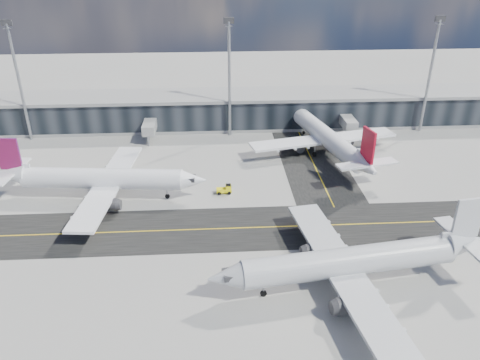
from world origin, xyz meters
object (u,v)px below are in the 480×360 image
at_px(airliner_af, 100,179).
at_px(airliner_redtail, 327,138).
at_px(baggage_tug, 225,189).
at_px(service_van, 344,148).
at_px(airliner_near, 353,261).

height_order(airliner_af, airliner_redtail, airliner_redtail).
bearing_deg(baggage_tug, service_van, 121.38).
bearing_deg(service_van, baggage_tug, -139.38).
height_order(airliner_af, service_van, airliner_af).
xyz_separation_m(airliner_af, airliner_redtail, (48.12, 17.72, 0.11)).
height_order(baggage_tug, service_van, baggage_tug).
distance_m(airliner_near, service_van, 49.34).
height_order(airliner_redtail, baggage_tug, airliner_redtail).
xyz_separation_m(airliner_near, baggage_tug, (-17.25, 28.59, -3.14)).
relative_size(airliner_redtail, airliner_near, 1.00).
relative_size(airliner_af, baggage_tug, 13.60).
relative_size(airliner_near, baggage_tug, 13.87).
bearing_deg(service_van, airliner_af, -152.98).
xyz_separation_m(airliner_redtail, airliner_near, (-6.88, -46.21, -0.03)).
distance_m(airliner_af, baggage_tug, 24.19).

